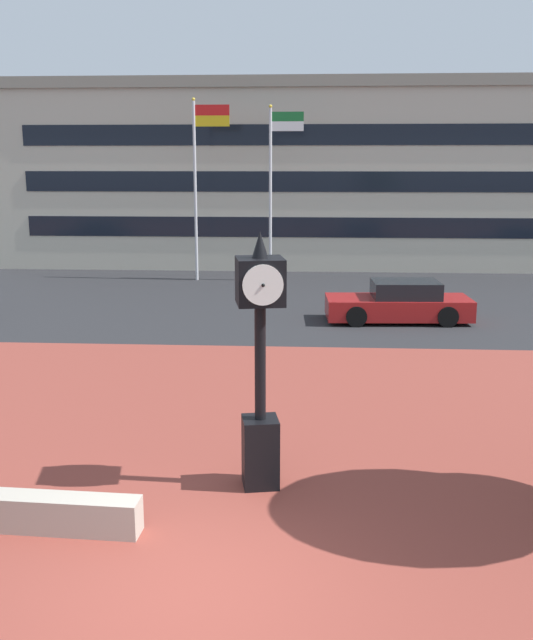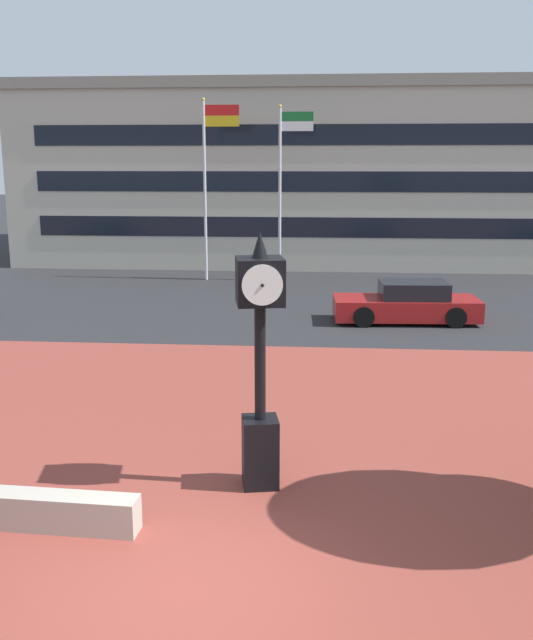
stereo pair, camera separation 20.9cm
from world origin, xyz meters
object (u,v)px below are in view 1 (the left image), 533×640
(street_clock, at_px, (260,362))
(flagpole_primary, at_px, (199,175))
(flagpole_secondary, at_px, (274,181))
(civic_building, at_px, (336,173))
(car_street_mid, at_px, (400,303))

(street_clock, bearing_deg, flagpole_primary, 90.65)
(street_clock, bearing_deg, flagpole_secondary, 81.81)
(civic_building, bearing_deg, flagpole_primary, -120.51)
(street_clock, relative_size, civic_building, 0.12)
(flagpole_primary, bearing_deg, civic_building, 59.49)
(street_clock, height_order, civic_building, civic_building)
(car_street_mid, bearing_deg, flagpole_secondary, 26.88)
(car_street_mid, distance_m, flagpole_secondary, 9.51)
(flagpole_secondary, bearing_deg, flagpole_primary, -180.00)
(flagpole_secondary, bearing_deg, civic_building, 74.05)
(flagpole_primary, height_order, civic_building, civic_building)
(street_clock, bearing_deg, car_street_mid, 63.01)
(car_street_mid, distance_m, flagpole_primary, 11.34)
(street_clock, relative_size, flagpole_secondary, 0.55)
(flagpole_primary, xyz_separation_m, civic_building, (5.99, 10.17, -0.07))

